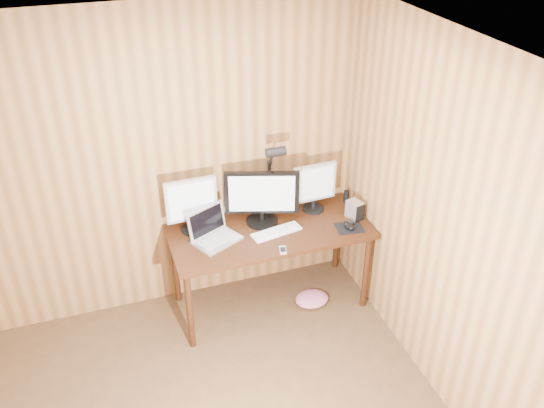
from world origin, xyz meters
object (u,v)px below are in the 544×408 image
mouse (350,225)px  hard_drive (355,210)px  desk (267,238)px  desk_lamp (273,169)px  keyboard (277,232)px  monitor_left (191,204)px  speaker (346,196)px  monitor_center (262,197)px  laptop (213,232)px  phone (283,250)px  monitor_right (314,186)px

mouse → hard_drive: bearing=67.6°
desk → desk_lamp: bearing=56.6°
mouse → desk_lamp: (-0.51, 0.40, 0.40)m
keyboard → monitor_left: bearing=147.4°
desk_lamp → speaker: bearing=0.5°
monitor_center → speaker: 0.81m
keyboard → desk: bearing=95.2°
monitor_center → monitor_left: bearing=-168.8°
mouse → laptop: bearing=-173.8°
monitor_center → hard_drive: size_ratio=3.65×
hard_drive → phone: (-0.71, -0.25, -0.07)m
laptop → speaker: 1.23m
monitor_center → hard_drive: 0.78m
hard_drive → monitor_center: bearing=150.4°
laptop → monitor_center: bearing=-12.6°
speaker → desk_lamp: (-0.66, 0.02, 0.37)m
desk → monitor_left: monitor_left is taller
monitor_right → desk_lamp: size_ratio=0.62×
desk → desk_lamp: size_ratio=2.35×
phone → mouse: bearing=24.0°
speaker → desk_lamp: 0.75m
monitor_center → phone: (0.03, -0.43, -0.23)m
monitor_right → hard_drive: size_ratio=2.69×
monitor_center → phone: monitor_center is taller
desk → desk_lamp: (0.10, 0.15, 0.54)m
desk → phone: (0.00, -0.37, 0.13)m
desk → monitor_right: size_ratio=3.78×
laptop → phone: bearing=-61.2°
monitor_right → monitor_left: bearing=175.3°
monitor_left → phone: monitor_left is taller
monitor_center → keyboard: (0.06, -0.18, -0.23)m
desk → hard_drive: size_ratio=10.17×
monitor_left → mouse: (1.19, -0.37, -0.22)m
keyboard → mouse: 0.59m
desk → monitor_center: monitor_center is taller
monitor_left → keyboard: bearing=-23.6°
phone → speaker: size_ratio=0.99×
laptop → keyboard: 0.50m
monitor_left → laptop: bearing=-56.4°
monitor_center → phone: 0.49m
monitor_center → keyboard: monitor_center is taller
keyboard → mouse: (0.58, -0.12, 0.01)m
monitor_center → keyboard: bearing=-53.8°
monitor_left → laptop: (0.12, -0.17, -0.19)m
keyboard → desk_lamp: bearing=66.6°
laptop → hard_drive: laptop is taller
speaker → laptop: bearing=-171.9°
speaker → desk_lamp: bearing=178.0°
keyboard → hard_drive: hard_drive is taller
desk → mouse: (0.61, -0.25, 0.15)m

